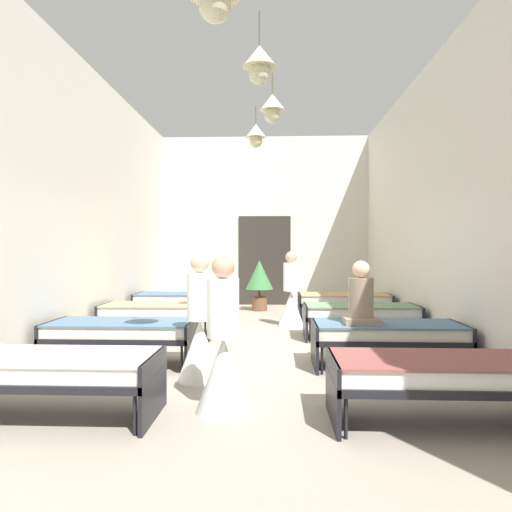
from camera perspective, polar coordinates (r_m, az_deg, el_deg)
name	(u,v)px	position (r m, az deg, el deg)	size (l,w,h in m)	color
ground_plane	(256,353)	(7.12, -0.01, -11.88)	(6.15, 11.89, 0.10)	#9E9384
room_shell	(259,205)	(8.19, 0.35, 6.26)	(5.95, 11.49, 4.55)	silver
bed_left_row_0	(52,369)	(4.68, -23.82, -12.62)	(1.90, 0.84, 0.57)	black
bed_right_row_0	(440,374)	(4.46, 21.69, -13.28)	(1.90, 0.84, 0.57)	black
bed_left_row_1	(121,331)	(6.41, -16.20, -8.90)	(1.90, 0.84, 0.57)	black
bed_right_row_1	(387,333)	(6.25, 15.85, -9.15)	(1.90, 0.84, 0.57)	black
bed_left_row_2	(158,312)	(8.21, -11.94, -6.70)	(1.90, 0.84, 0.57)	black
bed_right_row_2	(360,313)	(8.09, 12.70, -6.83)	(1.90, 0.84, 0.57)	black
bed_left_row_3	(181,299)	(10.05, -9.24, -5.29)	(1.90, 0.84, 0.57)	black
bed_right_row_3	(344,300)	(9.95, 10.73, -5.36)	(1.90, 0.84, 0.57)	black
nurse_near_aisle	(200,335)	(5.48, -6.91, -9.59)	(0.52, 0.52, 1.49)	white
nurse_mid_aisle	(291,300)	(9.04, 4.33, -5.40)	(0.52, 0.52, 1.49)	white
nurse_far_aisle	(223,355)	(4.44, -4.05, -12.09)	(0.52, 0.52, 1.49)	white
patient_seated_primary	(361,300)	(6.06, 12.76, -5.34)	(0.44, 0.44, 0.80)	gray
potted_plant	(259,278)	(11.37, 0.42, -2.77)	(0.67, 0.67, 1.24)	brown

